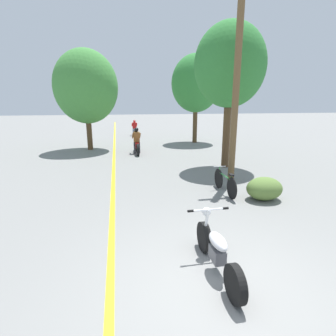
# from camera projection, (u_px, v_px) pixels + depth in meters

# --- Properties ---
(ground_plane) EXTENTS (120.00, 120.00, 0.00)m
(ground_plane) POSITION_uv_depth(u_px,v_px,m) (217.00, 287.00, 4.23)
(ground_plane) COLOR slate
(lane_stripe_center) EXTENTS (0.14, 48.00, 0.01)m
(lane_stripe_center) POSITION_uv_depth(u_px,v_px,m) (114.00, 152.00, 15.69)
(lane_stripe_center) COLOR yellow
(lane_stripe_center) RESTS_ON ground
(utility_pole) EXTENTS (1.10, 0.24, 7.12)m
(utility_pole) POSITION_uv_depth(u_px,v_px,m) (237.00, 80.00, 9.16)
(utility_pole) COLOR brown
(utility_pole) RESTS_ON ground
(roadside_tree_right_near) EXTENTS (3.06, 2.75, 6.17)m
(roadside_tree_right_near) POSITION_uv_depth(u_px,v_px,m) (230.00, 66.00, 11.05)
(roadside_tree_right_near) COLOR #513A23
(roadside_tree_right_near) RESTS_ON ground
(roadside_tree_right_far) EXTENTS (3.46, 3.12, 6.15)m
(roadside_tree_right_far) POSITION_uv_depth(u_px,v_px,m) (196.00, 84.00, 18.34)
(roadside_tree_right_far) COLOR #513A23
(roadside_tree_right_far) RESTS_ON ground
(roadside_tree_left) EXTENTS (3.75, 3.37, 5.93)m
(roadside_tree_left) POSITION_uv_depth(u_px,v_px,m) (86.00, 87.00, 15.53)
(roadside_tree_left) COLOR #513A23
(roadside_tree_left) RESTS_ON ground
(roadside_bush) EXTENTS (1.10, 0.88, 0.70)m
(roadside_bush) POSITION_uv_depth(u_px,v_px,m) (264.00, 189.00, 7.95)
(roadside_bush) COLOR #5B7A38
(roadside_bush) RESTS_ON ground
(motorcycle_foreground) EXTENTS (0.80, 2.02, 0.98)m
(motorcycle_foreground) POSITION_uv_depth(u_px,v_px,m) (217.00, 250.00, 4.55)
(motorcycle_foreground) COLOR black
(motorcycle_foreground) RESTS_ON ground
(motorcycle_rider_lead) EXTENTS (0.50, 2.20, 1.49)m
(motorcycle_rider_lead) POSITION_uv_depth(u_px,v_px,m) (137.00, 144.00, 15.10)
(motorcycle_rider_lead) COLOR black
(motorcycle_rider_lead) RESTS_ON ground
(motorcycle_rider_far) EXTENTS (0.50, 1.99, 1.36)m
(motorcycle_rider_far) POSITION_uv_depth(u_px,v_px,m) (135.00, 130.00, 23.19)
(motorcycle_rider_far) COLOR black
(motorcycle_rider_far) RESTS_ON ground
(bicycle_parked) EXTENTS (0.44, 1.76, 0.80)m
(bicycle_parked) POSITION_uv_depth(u_px,v_px,m) (225.00, 182.00, 8.50)
(bicycle_parked) COLOR black
(bicycle_parked) RESTS_ON ground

